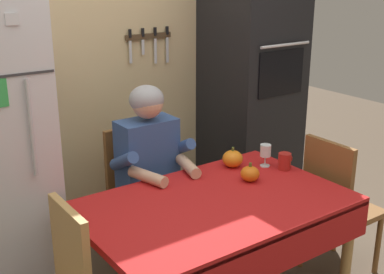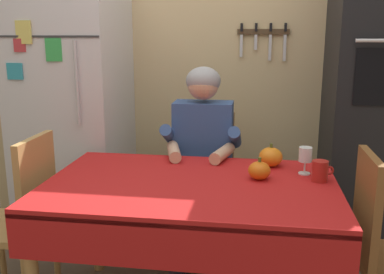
% 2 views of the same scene
% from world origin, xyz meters
% --- Properties ---
extents(back_wall_assembly, '(3.70, 0.13, 2.60)m').
position_xyz_m(back_wall_assembly, '(0.05, 1.35, 1.30)').
color(back_wall_assembly, '#D1B784').
rests_on(back_wall_assembly, ground).
extents(wall_oven, '(0.60, 0.64, 2.10)m').
position_xyz_m(wall_oven, '(1.05, 1.00, 1.05)').
color(wall_oven, black).
rests_on(wall_oven, ground).
extents(dining_table, '(1.40, 0.90, 0.74)m').
position_xyz_m(dining_table, '(0.00, 0.08, 0.66)').
color(dining_table, tan).
rests_on(dining_table, ground).
extents(chair_behind_person, '(0.40, 0.40, 0.93)m').
position_xyz_m(chair_behind_person, '(-0.02, 0.87, 0.51)').
color(chair_behind_person, brown).
rests_on(chair_behind_person, ground).
extents(seated_person, '(0.47, 0.55, 1.25)m').
position_xyz_m(seated_person, '(-0.02, 0.68, 0.74)').
color(seated_person, '#38384C').
rests_on(seated_person, ground).
extents(chair_right_side, '(0.40, 0.40, 0.93)m').
position_xyz_m(chair_right_side, '(0.90, 0.02, 0.51)').
color(chair_right_side, brown).
rests_on(chair_right_side, ground).
extents(coffee_mug, '(0.10, 0.08, 0.10)m').
position_xyz_m(coffee_mug, '(0.62, 0.20, 0.79)').
color(coffee_mug, '#B2231E').
rests_on(coffee_mug, dining_table).
extents(wine_glass, '(0.07, 0.07, 0.14)m').
position_xyz_m(wine_glass, '(0.55, 0.31, 0.84)').
color(wine_glass, white).
rests_on(wine_glass, dining_table).
extents(pumpkin_large, '(0.11, 0.11, 0.11)m').
position_xyz_m(pumpkin_large, '(0.33, 0.19, 0.78)').
color(pumpkin_large, orange).
rests_on(pumpkin_large, dining_table).
extents(pumpkin_medium, '(0.13, 0.13, 0.13)m').
position_xyz_m(pumpkin_medium, '(0.39, 0.42, 0.79)').
color(pumpkin_medium, orange).
rests_on(pumpkin_medium, dining_table).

